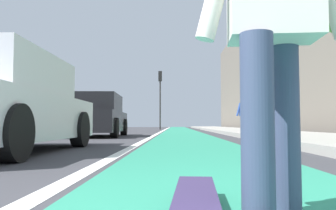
{
  "coord_description": "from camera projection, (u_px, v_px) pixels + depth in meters",
  "views": [
    {
      "loc": [
        -0.87,
        0.34,
        0.44
      ],
      "look_at": [
        8.74,
        0.56,
        0.98
      ],
      "focal_mm": 36.14,
      "sensor_mm": 36.0,
      "label": 1
    }
  ],
  "objects": [
    {
      "name": "skater_person",
      "position": [
        272.0,
        15.0,
        1.55
      ],
      "size": [
        0.45,
        0.72,
        1.64
      ],
      "color": "#384260",
      "rests_on": "ground"
    },
    {
      "name": "lane_stripe_white",
      "position": [
        162.0,
        131.0,
        20.83
      ],
      "size": [
        52.0,
        0.16,
        0.01
      ],
      "primitive_type": "cube",
      "color": "silver",
      "rests_on": "ground"
    },
    {
      "name": "traffic_light",
      "position": [
        160.0,
        90.0,
        26.99
      ],
      "size": [
        0.33,
        0.28,
        4.68
      ],
      "color": "#2D2D2D",
      "rests_on": "ground"
    },
    {
      "name": "bike_lane_paint",
      "position": [
        180.0,
        130.0,
        24.79
      ],
      "size": [
        56.0,
        2.03,
        0.0
      ],
      "primitive_type": "cube",
      "color": "#288466",
      "rests_on": "ground"
    },
    {
      "name": "parked_car_mid",
      "position": [
        96.0,
        116.0,
        11.9
      ],
      "size": [
        4.23,
        1.98,
        1.48
      ],
      "color": "black",
      "rests_on": "ground"
    },
    {
      "name": "ground_plane",
      "position": [
        186.0,
        138.0,
        10.82
      ],
      "size": [
        80.0,
        80.0,
        0.0
      ],
      "primitive_type": "plane",
      "color": "#38383D"
    },
    {
      "name": "pedestrian_distant",
      "position": [
        244.0,
        113.0,
        14.87
      ],
      "size": [
        0.45,
        0.69,
        1.59
      ],
      "color": "black",
      "rests_on": "ground"
    },
    {
      "name": "parked_car_near",
      "position": [
        2.0,
        105.0,
        5.16
      ],
      "size": [
        4.29,
        1.86,
        1.5
      ],
      "color": "silver",
      "rests_on": "ground"
    },
    {
      "name": "skateboard",
      "position": [
        196.0,
        194.0,
        1.66
      ],
      "size": [
        0.85,
        0.25,
        0.11
      ],
      "color": "orange",
      "rests_on": "ground"
    },
    {
      "name": "building_facade",
      "position": [
        269.0,
        61.0,
        22.93
      ],
      "size": [
        40.0,
        1.2,
        9.39
      ],
      "primitive_type": "cube",
      "color": "#70675C",
      "rests_on": "ground"
    },
    {
      "name": "sidewalk_curb",
      "position": [
        241.0,
        131.0,
        18.74
      ],
      "size": [
        52.0,
        3.2,
        0.15
      ],
      "primitive_type": "cube",
      "color": "#9E9B93",
      "rests_on": "ground"
    }
  ]
}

